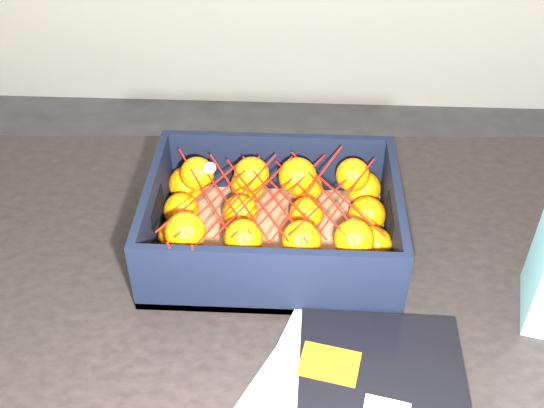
{
  "coord_description": "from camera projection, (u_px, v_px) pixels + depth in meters",
  "views": [
    {
      "loc": [
        -0.36,
        -0.69,
        1.46
      ],
      "look_at": [
        -0.39,
        0.03,
        0.86
      ],
      "focal_mm": 43.0,
      "sensor_mm": 36.0,
      "label": 1
    }
  ],
  "objects": [
    {
      "name": "clementine_heap",
      "position": [
        272.0,
        219.0,
        0.99
      ],
      "size": [
        0.36,
        0.26,
        0.11
      ],
      "color": "#DA6404",
      "rests_on": "produce_crate"
    },
    {
      "name": "table",
      "position": [
        306.0,
        331.0,
        1.02
      ],
      "size": [
        1.23,
        0.85,
        0.75
      ],
      "color": "black",
      "rests_on": "ground"
    },
    {
      "name": "mesh_net",
      "position": [
        268.0,
        199.0,
        0.96
      ],
      "size": [
        0.31,
        0.25,
        0.09
      ],
      "color": "red",
      "rests_on": "clementine_heap"
    },
    {
      "name": "magazine_stack",
      "position": [
        353.0,
        403.0,
        0.8
      ],
      "size": [
        0.33,
        0.34,
        0.02
      ],
      "color": "silver",
      "rests_on": "table"
    },
    {
      "name": "produce_crate",
      "position": [
        273.0,
        228.0,
        1.0
      ],
      "size": [
        0.38,
        0.28,
        0.12
      ],
      "color": "brown",
      "rests_on": "table"
    }
  ]
}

